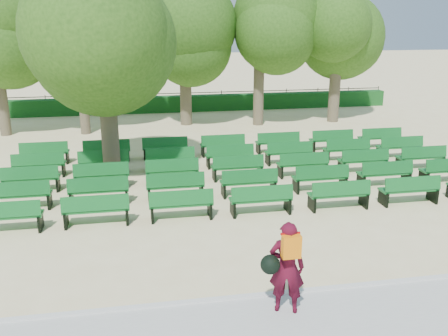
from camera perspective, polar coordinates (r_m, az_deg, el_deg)
The scene contains 9 objects.
ground at distance 15.76m, azimuth -1.83°, elevation -2.84°, with size 120.00×120.00×0.00m, color beige.
paving at distance 9.27m, azimuth 5.41°, elevation -18.18°, with size 30.00×2.20×0.06m, color #BABAB5.
curb at distance 10.18m, azimuth 3.62°, elevation -14.45°, with size 30.00×0.12×0.10m, color silver.
hedge at distance 29.15m, azimuth -6.00°, elevation 7.29°, with size 26.00×0.70×0.90m, color #14501B.
fence at distance 29.63m, azimuth -6.04°, elevation 6.56°, with size 26.00×0.10×1.02m, color black, non-canonical shape.
tree_line at distance 25.32m, azimuth -5.24°, elevation 4.79°, with size 21.80×6.80×7.04m, color #315D19, non-canonical shape.
bench_array at distance 17.00m, azimuth 1.70°, elevation -1.00°, with size 1.75×0.57×1.10m.
tree_among at distance 17.02m, azimuth -13.61°, elevation 13.96°, with size 4.95×4.95×6.83m.
person at distance 9.33m, azimuth 7.06°, elevation -11.08°, with size 0.89×0.61×1.79m.
Camera 1 is at (-2.17, -14.65, 5.37)m, focal length 40.00 mm.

